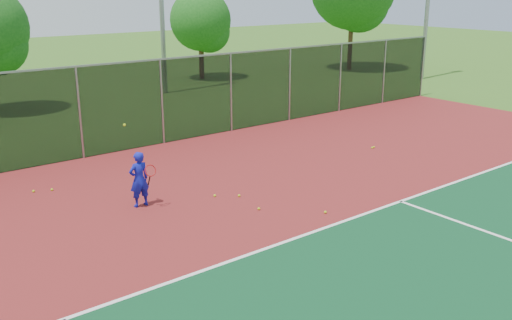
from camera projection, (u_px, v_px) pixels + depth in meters
The scene contains 13 objects.
ground at pixel (457, 267), 11.53m from camera, with size 120.00×120.00×0.00m, color #305E1A.
court_apron at pixel (380, 234), 13.03m from camera, with size 30.00×20.00×0.02m, color maroon.
fence_back at pixel (162, 101), 20.10m from camera, with size 30.00×0.06×3.03m.
tennis_player at pixel (139, 179), 14.46m from camera, with size 0.59×0.59×2.20m.
practice_ball_0 at pixel (34, 191), 15.63m from camera, with size 0.07×0.07×0.07m, color #B8D218.
practice_ball_1 at pixel (374, 147), 19.91m from camera, with size 0.07×0.07×0.07m, color #B8D218.
practice_ball_2 at pixel (52, 190), 15.75m from camera, with size 0.07×0.07×0.07m, color #B8D218.
practice_ball_3 at pixel (325, 212), 14.18m from camera, with size 0.07×0.07×0.07m, color #B8D218.
practice_ball_4 at pixel (239, 196), 15.29m from camera, with size 0.07×0.07×0.07m, color #B8D218.
practice_ball_5 at pixel (259, 209), 14.40m from camera, with size 0.07×0.07×0.07m, color #B8D218.
practice_ball_6 at pixel (215, 196), 15.30m from camera, with size 0.07×0.07×0.07m, color #B8D218.
practice_ball_7 at pixel (372, 148), 19.82m from camera, with size 0.07×0.07×0.07m, color #B8D218.
tree_back_mid at pixel (203, 23), 33.81m from camera, with size 3.62×3.62×5.31m.
Camera 1 is at (-9.62, -5.66, 5.45)m, focal length 40.00 mm.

